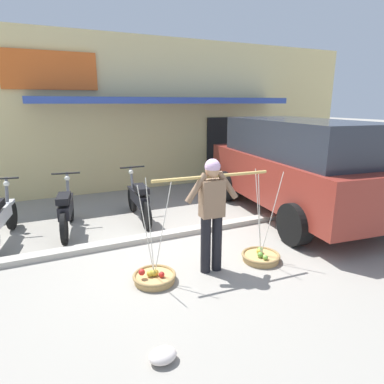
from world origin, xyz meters
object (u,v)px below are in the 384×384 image
object	(u,v)px
motorcycle_third_in_row	(139,200)
fruit_vendor	(212,208)
motorcycle_nearest_shop	(0,218)
motorcycle_second_in_row	(66,210)
plastic_litter_bag	(163,355)
fruit_basket_right_side	(154,277)
parked_truck	(295,165)
fruit_basket_left_side	(261,256)

from	to	relation	value
motorcycle_third_in_row	fruit_vendor	bearing A→B (deg)	-82.19
motorcycle_nearest_shop	motorcycle_third_in_row	xyz separation A→B (m)	(2.56, 0.08, 0.00)
motorcycle_nearest_shop	motorcycle_second_in_row	bearing A→B (deg)	0.10
motorcycle_second_in_row	plastic_litter_bag	world-z (taller)	motorcycle_second_in_row
fruit_basket_right_side	parked_truck	distance (m)	4.16
fruit_basket_left_side	fruit_basket_right_side	size ratio (longest dim) A/B	1.00
motorcycle_second_in_row	plastic_litter_bag	xyz separation A→B (m)	(0.53, -3.94, -0.38)
fruit_basket_right_side	parked_truck	bearing A→B (deg)	21.65
fruit_basket_right_side	motorcycle_second_in_row	xyz separation A→B (m)	(-0.93, 2.48, 0.38)
fruit_vendor	motorcycle_nearest_shop	distance (m)	3.89
fruit_basket_left_side	fruit_basket_right_side	distance (m)	1.75
fruit_basket_left_side	motorcycle_third_in_row	size ratio (longest dim) A/B	0.80
fruit_basket_left_side	plastic_litter_bag	distance (m)	2.54
fruit_basket_right_side	plastic_litter_bag	distance (m)	1.51
fruit_basket_right_side	motorcycle_second_in_row	size ratio (longest dim) A/B	0.80
motorcycle_third_in_row	motorcycle_second_in_row	bearing A→B (deg)	-176.90
motorcycle_nearest_shop	parked_truck	size ratio (longest dim) A/B	0.36
fruit_basket_left_side	plastic_litter_bag	size ratio (longest dim) A/B	5.18
motorcycle_second_in_row	plastic_litter_bag	bearing A→B (deg)	-82.28
motorcycle_second_in_row	parked_truck	bearing A→B (deg)	-11.98
motorcycle_nearest_shop	motorcycle_second_in_row	world-z (taller)	same
fruit_vendor	motorcycle_second_in_row	world-z (taller)	fruit_vendor
motorcycle_second_in_row	motorcycle_third_in_row	distance (m)	1.45
fruit_basket_left_side	motorcycle_second_in_row	bearing A→B (deg)	136.14
fruit_basket_right_side	motorcycle_nearest_shop	xyz separation A→B (m)	(-2.04, 2.48, 0.38)
fruit_vendor	fruit_basket_left_side	bearing A→B (deg)	-3.22
fruit_vendor	parked_truck	xyz separation A→B (m)	(2.87, 1.53, 0.15)
fruit_basket_left_side	motorcycle_second_in_row	distance (m)	3.74
motorcycle_third_in_row	plastic_litter_bag	bearing A→B (deg)	-102.86
fruit_basket_right_side	plastic_litter_bag	bearing A→B (deg)	-105.32
fruit_basket_right_side	plastic_litter_bag	size ratio (longest dim) A/B	5.18
fruit_vendor	motorcycle_second_in_row	size ratio (longest dim) A/B	0.97
motorcycle_nearest_shop	plastic_litter_bag	distance (m)	4.28
motorcycle_nearest_shop	motorcycle_second_in_row	xyz separation A→B (m)	(1.11, 0.00, 0.00)
motorcycle_second_in_row	motorcycle_third_in_row	size ratio (longest dim) A/B	0.99
fruit_vendor	fruit_basket_right_side	bearing A→B (deg)	176.91
fruit_vendor	motorcycle_nearest_shop	size ratio (longest dim) A/B	0.97
motorcycle_third_in_row	parked_truck	size ratio (longest dim) A/B	0.37
fruit_vendor	parked_truck	bearing A→B (deg)	28.12
fruit_basket_left_side	plastic_litter_bag	xyz separation A→B (m)	(-2.15, -1.36, -0.01)
fruit_vendor	motorcycle_second_in_row	distance (m)	3.15
plastic_litter_bag	fruit_basket_right_side	bearing A→B (deg)	74.68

